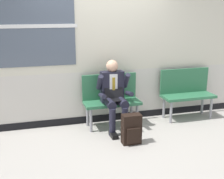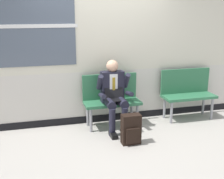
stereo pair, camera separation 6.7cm
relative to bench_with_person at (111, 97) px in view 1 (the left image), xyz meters
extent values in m
plane|color=#9E9991|center=(-0.12, -0.31, -0.53)|extent=(18.00, 18.00, 0.00)
cube|color=beige|center=(-0.12, 0.27, 1.37)|extent=(5.96, 0.12, 1.86)
cube|color=beige|center=(-0.12, 0.27, 0.02)|extent=(5.96, 0.12, 0.84)
cube|color=black|center=(-0.12, 0.27, -0.47)|extent=(5.96, 0.14, 0.13)
cube|color=#4C5666|center=(-1.24, 0.20, 1.26)|extent=(1.30, 0.02, 1.34)
cube|color=silver|center=(-1.24, 0.19, 1.26)|extent=(1.38, 0.03, 0.06)
cube|color=#2D6B47|center=(0.00, -0.08, -0.09)|extent=(1.01, 0.42, 0.05)
cube|color=#2D6B47|center=(0.00, 0.10, 0.17)|extent=(1.01, 0.04, 0.46)
cylinder|color=gray|center=(-0.42, -0.23, -0.32)|extent=(0.05, 0.05, 0.42)
cylinder|color=gray|center=(-0.42, 0.07, -0.32)|extent=(0.05, 0.05, 0.42)
cylinder|color=gray|center=(0.42, -0.23, -0.32)|extent=(0.05, 0.05, 0.42)
cylinder|color=gray|center=(0.42, 0.07, -0.32)|extent=(0.05, 0.05, 0.42)
cube|color=#2D6B47|center=(1.53, -0.08, -0.09)|extent=(1.02, 0.42, 0.05)
cube|color=#2D6B47|center=(1.53, 0.10, 0.18)|extent=(1.02, 0.04, 0.48)
cylinder|color=gray|center=(1.10, -0.23, -0.32)|extent=(0.05, 0.05, 0.42)
cylinder|color=gray|center=(1.10, 0.07, -0.32)|extent=(0.05, 0.05, 0.42)
cylinder|color=gray|center=(1.96, -0.23, -0.32)|extent=(0.05, 0.05, 0.42)
cylinder|color=gray|center=(1.96, 0.07, -0.32)|extent=(0.05, 0.05, 0.42)
cylinder|color=#1E1E2D|center=(-0.11, -0.29, -0.02)|extent=(0.15, 0.40, 0.15)
cylinder|color=#1E1E2D|center=(-0.11, -0.48, -0.30)|extent=(0.11, 0.11, 0.47)
cube|color=black|center=(-0.11, -0.54, -0.50)|extent=(0.10, 0.26, 0.07)
cylinder|color=#1E1E2D|center=(0.11, -0.29, -0.02)|extent=(0.15, 0.40, 0.15)
cylinder|color=#1E1E2D|center=(0.11, -0.48, -0.30)|extent=(0.11, 0.11, 0.47)
cube|color=black|center=(0.11, -0.54, -0.50)|extent=(0.10, 0.26, 0.07)
cube|color=#1E1E2D|center=(0.00, -0.08, 0.21)|extent=(0.40, 0.18, 0.55)
cube|color=silver|center=(0.00, -0.17, 0.26)|extent=(0.14, 0.01, 0.39)
cube|color=olive|center=(0.00, -0.18, 0.23)|extent=(0.05, 0.01, 0.33)
sphere|color=tan|center=(0.00, -0.08, 0.58)|extent=(0.21, 0.21, 0.21)
cylinder|color=#1E1E2D|center=(-0.24, -0.15, 0.32)|extent=(0.09, 0.25, 0.30)
cylinder|color=#1E1E2D|center=(-0.24, -0.32, 0.13)|extent=(0.08, 0.27, 0.12)
cylinder|color=#1E1E2D|center=(0.24, -0.15, 0.32)|extent=(0.09, 0.25, 0.30)
cylinder|color=#1E1E2D|center=(0.24, -0.32, 0.13)|extent=(0.08, 0.27, 0.12)
cube|color=black|center=(0.00, -0.32, 0.04)|extent=(0.33, 0.22, 0.02)
cube|color=black|center=(0.00, -0.19, 0.15)|extent=(0.33, 0.08, 0.21)
cube|color=black|center=(0.10, -0.85, -0.29)|extent=(0.30, 0.17, 0.48)
cube|color=black|center=(0.10, -0.95, -0.36)|extent=(0.21, 0.04, 0.24)
camera|label=1|loc=(-1.38, -4.88, 1.51)|focal=46.99mm
camera|label=2|loc=(-1.31, -4.90, 1.51)|focal=46.99mm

